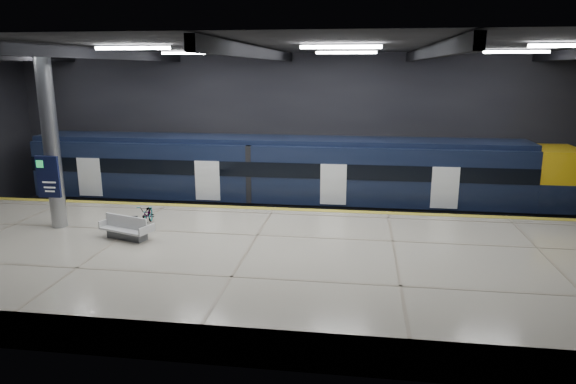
# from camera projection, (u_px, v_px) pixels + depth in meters

# --- Properties ---
(ground) EXTENTS (30.00, 30.00, 0.00)m
(ground) POSITION_uv_depth(u_px,v_px,m) (263.00, 253.00, 20.54)
(ground) COLOR black
(ground) RESTS_ON ground
(room_shell) EXTENTS (30.10, 16.10, 8.05)m
(room_shell) POSITION_uv_depth(u_px,v_px,m) (261.00, 109.00, 19.20)
(room_shell) COLOR black
(room_shell) RESTS_ON ground
(platform) EXTENTS (30.00, 11.00, 1.10)m
(platform) POSITION_uv_depth(u_px,v_px,m) (249.00, 263.00, 18.00)
(platform) COLOR #BAAF9E
(platform) RESTS_ON ground
(safety_strip) EXTENTS (30.00, 0.40, 0.01)m
(safety_strip) POSITION_uv_depth(u_px,v_px,m) (274.00, 209.00, 22.92)
(safety_strip) COLOR gold
(safety_strip) RESTS_ON platform
(rails) EXTENTS (30.00, 1.52, 0.16)m
(rails) POSITION_uv_depth(u_px,v_px,m) (283.00, 214.00, 25.81)
(rails) COLOR gray
(rails) RESTS_ON ground
(train) EXTENTS (29.40, 2.84, 3.79)m
(train) POSITION_uv_depth(u_px,v_px,m) (310.00, 176.00, 25.16)
(train) COLOR black
(train) RESTS_ON ground
(bench) EXTENTS (2.14, 1.41, 0.88)m
(bench) POSITION_uv_depth(u_px,v_px,m) (127.00, 231.00, 18.84)
(bench) COLOR #595B60
(bench) RESTS_ON platform
(bicycle) EXTENTS (0.90, 1.77, 0.89)m
(bicycle) POSITION_uv_depth(u_px,v_px,m) (148.00, 215.00, 20.38)
(bicycle) COLOR #99999E
(bicycle) RESTS_ON platform
(pannier_bag) EXTENTS (0.34, 0.25, 0.35)m
(pannier_bag) POSITION_uv_depth(u_px,v_px,m) (134.00, 221.00, 20.52)
(pannier_bag) COLOR black
(pannier_bag) RESTS_ON platform
(info_column) EXTENTS (0.90, 0.78, 6.90)m
(info_column) POSITION_uv_depth(u_px,v_px,m) (51.00, 142.00, 19.58)
(info_column) COLOR #9EA0A5
(info_column) RESTS_ON platform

